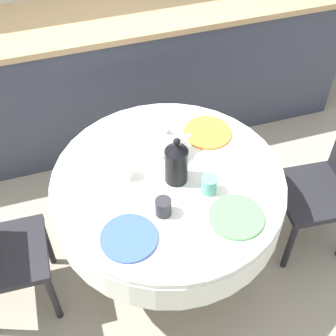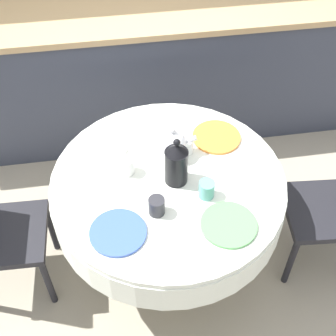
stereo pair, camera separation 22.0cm
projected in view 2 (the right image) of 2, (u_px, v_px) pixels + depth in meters
ground_plane at (168, 261)px, 2.81m from camera, size 12.00×12.00×0.00m
kitchen_counter at (141, 72)px, 3.29m from camera, size 3.24×0.64×0.96m
dining_table at (168, 196)px, 2.36m from camera, size 1.15×1.15×0.75m
plate_near_left at (118, 232)px, 2.04m from camera, size 0.25×0.25×0.01m
cup_near_left at (157, 206)px, 2.09m from camera, size 0.07×0.07×0.09m
plate_near_right at (229, 225)px, 2.07m from camera, size 0.25×0.25×0.01m
cup_near_right at (207, 189)px, 2.16m from camera, size 0.07×0.07×0.09m
plate_far_left at (102, 151)px, 2.38m from camera, size 0.25×0.25×0.01m
cup_far_left at (127, 166)px, 2.26m from camera, size 0.07×0.07×0.09m
plate_far_right at (216, 137)px, 2.45m from camera, size 0.25×0.25×0.01m
cup_far_right at (186, 146)px, 2.35m from camera, size 0.07×0.07×0.09m
coffee_carafe at (176, 163)px, 2.17m from camera, size 0.11×0.11×0.27m
teapot at (173, 143)px, 2.31m from camera, size 0.20×0.14×0.19m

